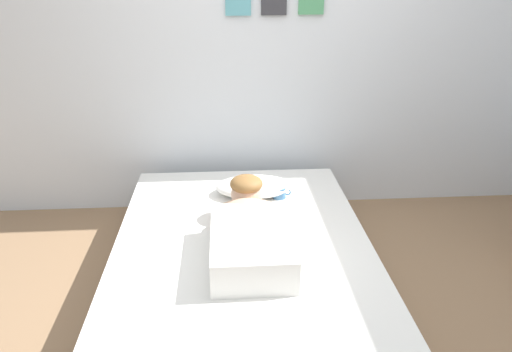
{
  "coord_description": "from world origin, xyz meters",
  "views": [
    {
      "loc": [
        -0.38,
        -2.12,
        1.77
      ],
      "look_at": [
        -0.19,
        0.58,
        0.6
      ],
      "focal_mm": 33.82,
      "sensor_mm": 36.0,
      "label": 1
    }
  ],
  "objects_px": {
    "pillow": "(254,187)",
    "coffee_cup": "(279,192)",
    "bed": "(243,263)",
    "cell_phone": "(222,223)",
    "person_lying": "(250,230)"
  },
  "relations": [
    {
      "from": "person_lying",
      "to": "cell_phone",
      "type": "distance_m",
      "value": 0.33
    },
    {
      "from": "coffee_cup",
      "to": "pillow",
      "type": "bearing_deg",
      "value": 157.55
    },
    {
      "from": "person_lying",
      "to": "coffee_cup",
      "type": "bearing_deg",
      "value": 68.93
    },
    {
      "from": "bed",
      "to": "person_lying",
      "type": "distance_m",
      "value": 0.3
    },
    {
      "from": "person_lying",
      "to": "cell_phone",
      "type": "bearing_deg",
      "value": 119.65
    },
    {
      "from": "person_lying",
      "to": "coffee_cup",
      "type": "height_order",
      "value": "person_lying"
    },
    {
      "from": "person_lying",
      "to": "cell_phone",
      "type": "xyz_separation_m",
      "value": [
        -0.15,
        0.27,
        -0.1
      ]
    },
    {
      "from": "bed",
      "to": "cell_phone",
      "type": "height_order",
      "value": "cell_phone"
    },
    {
      "from": "coffee_cup",
      "to": "cell_phone",
      "type": "relative_size",
      "value": 0.89
    },
    {
      "from": "pillow",
      "to": "coffee_cup",
      "type": "bearing_deg",
      "value": -22.45
    },
    {
      "from": "cell_phone",
      "to": "bed",
      "type": "bearing_deg",
      "value": -55.59
    },
    {
      "from": "bed",
      "to": "coffee_cup",
      "type": "distance_m",
      "value": 0.61
    },
    {
      "from": "coffee_cup",
      "to": "cell_phone",
      "type": "bearing_deg",
      "value": -138.81
    },
    {
      "from": "person_lying",
      "to": "coffee_cup",
      "type": "relative_size",
      "value": 7.36
    },
    {
      "from": "person_lying",
      "to": "coffee_cup",
      "type": "xyz_separation_m",
      "value": [
        0.23,
        0.61,
        -0.07
      ]
    }
  ]
}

